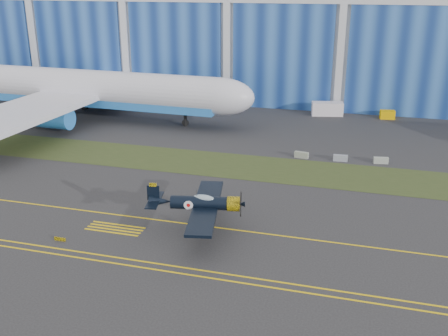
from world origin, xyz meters
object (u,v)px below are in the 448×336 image
(warbird, at_px, (200,203))
(tug, at_px, (387,115))
(shipping_container, at_px, (327,109))
(jetliner, at_px, (80,49))

(warbird, bearing_deg, tug, 58.73)
(shipping_container, distance_m, tug, 10.94)
(warbird, bearing_deg, jetliner, 120.92)
(jetliner, height_order, shipping_container, jetliner)
(shipping_container, bearing_deg, tug, -9.80)
(warbird, distance_m, shipping_container, 52.91)
(warbird, xyz_separation_m, shipping_container, (7.93, 52.28, -1.82))
(warbird, height_order, shipping_container, warbird)
(jetliner, xyz_separation_m, shipping_container, (43.08, 13.94, -11.35))
(warbird, relative_size, tug, 5.84)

